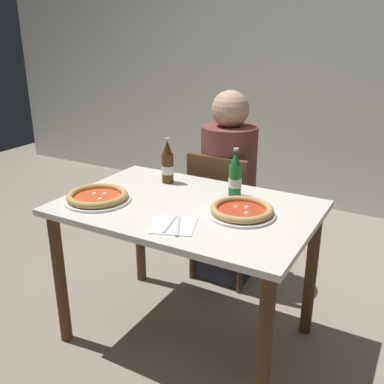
% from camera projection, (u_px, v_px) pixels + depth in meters
% --- Properties ---
extents(ground_plane, '(8.00, 8.00, 0.00)m').
position_uv_depth(ground_plane, '(187.00, 334.00, 2.36)').
color(ground_plane, gray).
extents(back_wall_tiled, '(7.00, 0.10, 2.60)m').
position_uv_depth(back_wall_tiled, '(317.00, 58.00, 3.70)').
color(back_wall_tiled, white).
rests_on(back_wall_tiled, ground_plane).
extents(dining_table_main, '(1.20, 0.80, 0.75)m').
position_uv_depth(dining_table_main, '(187.00, 227.00, 2.14)').
color(dining_table_main, silver).
rests_on(dining_table_main, ground_plane).
extents(chair_behind_table, '(0.41, 0.41, 0.85)m').
position_uv_depth(chair_behind_table, '(224.00, 210.00, 2.73)').
color(chair_behind_table, brown).
rests_on(chair_behind_table, ground_plane).
extents(diner_seated, '(0.34, 0.34, 1.21)m').
position_uv_depth(diner_seated, '(228.00, 192.00, 2.74)').
color(diner_seated, '#2D3342').
rests_on(diner_seated, ground_plane).
extents(pizza_margherita_near, '(0.31, 0.31, 0.04)m').
position_uv_depth(pizza_margherita_near, '(242.00, 211.00, 1.98)').
color(pizza_margherita_near, white).
rests_on(pizza_margherita_near, dining_table_main).
extents(pizza_marinara_far, '(0.32, 0.32, 0.04)m').
position_uv_depth(pizza_marinara_far, '(97.00, 197.00, 2.14)').
color(pizza_marinara_far, white).
rests_on(pizza_marinara_far, dining_table_main).
extents(beer_bottle_left, '(0.07, 0.07, 0.25)m').
position_uv_depth(beer_bottle_left, '(235.00, 176.00, 2.18)').
color(beer_bottle_left, '#196B2D').
rests_on(beer_bottle_left, dining_table_main).
extents(beer_bottle_center, '(0.07, 0.07, 0.25)m').
position_uv_depth(beer_bottle_center, '(168.00, 164.00, 2.37)').
color(beer_bottle_center, '#512D0F').
rests_on(beer_bottle_center, dining_table_main).
extents(napkin_with_cutlery, '(0.23, 0.23, 0.01)m').
position_uv_depth(napkin_with_cutlery, '(174.00, 226.00, 1.87)').
color(napkin_with_cutlery, white).
rests_on(napkin_with_cutlery, dining_table_main).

